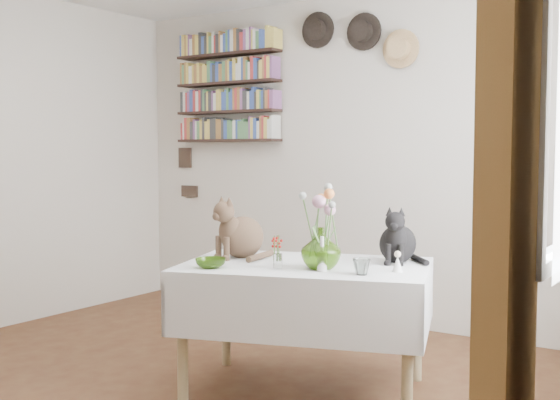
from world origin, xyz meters
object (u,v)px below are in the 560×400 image
Objects in this scene: bookshelf_unit at (228,88)px; flower_vase at (321,248)px; black_cat at (398,233)px; dining_table at (306,296)px; tabby_cat at (243,226)px.

flower_vase is at bearing -40.83° from bookshelf_unit.
bookshelf_unit is at bearing 134.05° from black_cat.
dining_table is 7.03× the size of flower_vase.
black_cat is at bearing -29.38° from bookshelf_unit.
dining_table is 2.64m from bookshelf_unit.
dining_table is 4.18× the size of tabby_cat.
tabby_cat reaches higher than flower_vase.
dining_table is 4.79× the size of black_cat.
black_cat is at bearing 61.32° from flower_vase.
flower_vase reaches higher than dining_table.
dining_table is at bearing -155.84° from black_cat.
bookshelf_unit is at bearing 138.50° from dining_table.
tabby_cat is 1.15× the size of black_cat.
black_cat is at bearing 40.73° from dining_table.
tabby_cat is 0.36× the size of bookshelf_unit.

